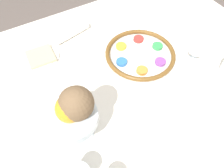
{
  "coord_description": "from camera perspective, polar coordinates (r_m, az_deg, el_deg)",
  "views": [
    {
      "loc": [
        0.33,
        0.5,
        1.45
      ],
      "look_at": [
        0.07,
        0.05,
        0.75
      ],
      "focal_mm": 35.0,
      "sensor_mm": 36.0,
      "label": 1
    }
  ],
  "objects": [
    {
      "name": "orange_fruit",
      "position": [
        0.66,
        -10.99,
        -6.25
      ],
      "size": [
        0.09,
        0.09,
        0.09
      ],
      "color": "orange",
      "rests_on": "fruit_stand"
    },
    {
      "name": "napkin_roll",
      "position": [
        1.13,
        -10.47,
        12.98
      ],
      "size": [
        0.19,
        0.08,
        0.04
      ],
      "color": "white",
      "rests_on": "dining_table"
    },
    {
      "name": "bread_plate",
      "position": [
        1.06,
        -18.09,
        6.7
      ],
      "size": [
        0.16,
        0.16,
        0.02
      ],
      "color": "silver",
      "rests_on": "dining_table"
    },
    {
      "name": "coconut",
      "position": [
        0.65,
        -9.33,
        -5.04
      ],
      "size": [
        0.11,
        0.11,
        0.11
      ],
      "color": "brown",
      "rests_on": "fruit_stand"
    },
    {
      "name": "fork_left",
      "position": [
        0.89,
        14.97,
        -4.65
      ],
      "size": [
        0.09,
        0.17,
        0.01
      ],
      "color": "silver",
      "rests_on": "dining_table"
    },
    {
      "name": "ground_plane",
      "position": [
        1.57,
        1.22,
        -14.12
      ],
      "size": [
        8.0,
        8.0,
        0.0
      ],
      "primitive_type": "plane",
      "color": "#564C47"
    },
    {
      "name": "fruit_stand",
      "position": [
        0.73,
        -10.29,
        -9.25
      ],
      "size": [
        0.17,
        0.17,
        0.13
      ],
      "color": "silver",
      "rests_on": "dining_table"
    },
    {
      "name": "fork_right",
      "position": [
        0.88,
        13.48,
        -5.51
      ],
      "size": [
        0.08,
        0.17,
        0.01
      ],
      "color": "silver",
      "rests_on": "dining_table"
    },
    {
      "name": "wine_glass",
      "position": [
        1.0,
        21.39,
        8.92
      ],
      "size": [
        0.07,
        0.07,
        0.13
      ],
      "color": "silver",
      "rests_on": "dining_table"
    },
    {
      "name": "dining_table",
      "position": [
        1.25,
        1.51,
        -7.89
      ],
      "size": [
        1.53,
        1.08,
        0.71
      ],
      "color": "silver",
      "rests_on": "ground_plane"
    },
    {
      "name": "seder_plate",
      "position": [
        1.02,
        7.35,
        7.74
      ],
      "size": [
        0.32,
        0.32,
        0.03
      ],
      "color": "silver",
      "rests_on": "dining_table"
    }
  ]
}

